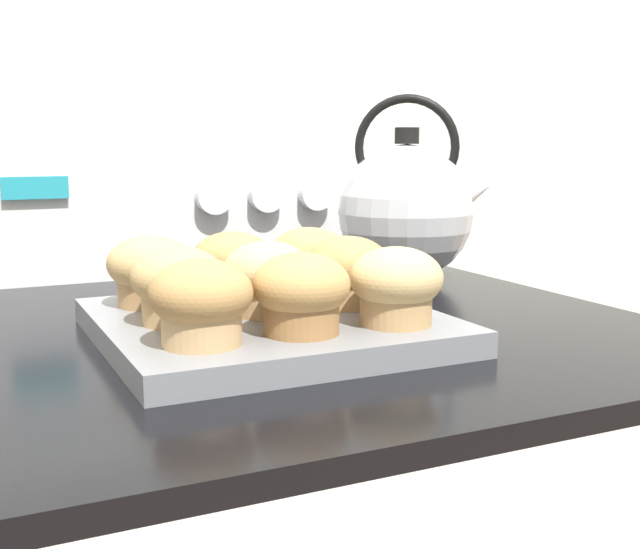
# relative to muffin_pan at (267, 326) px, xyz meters

# --- Properties ---
(wall_back) EXTENTS (8.00, 0.05, 2.40)m
(wall_back) POSITION_rel_muffin_pan_xyz_m (0.01, 0.43, 0.25)
(wall_back) COLOR silver
(wall_back) RESTS_ON ground_plane
(control_panel) EXTENTS (0.72, 0.07, 0.20)m
(control_panel) POSITION_rel_muffin_pan_xyz_m (0.01, 0.38, 0.09)
(control_panel) COLOR white
(control_panel) RESTS_ON stove_range
(muffin_pan) EXTENTS (0.28, 0.28, 0.02)m
(muffin_pan) POSITION_rel_muffin_pan_xyz_m (0.00, 0.00, 0.00)
(muffin_pan) COLOR slate
(muffin_pan) RESTS_ON stove_range
(muffin_r0_c0) EXTENTS (0.08, 0.08, 0.06)m
(muffin_r0_c0) POSITION_rel_muffin_pan_xyz_m (-0.08, -0.08, 0.04)
(muffin_r0_c0) COLOR tan
(muffin_r0_c0) RESTS_ON muffin_pan
(muffin_r0_c1) EXTENTS (0.08, 0.08, 0.06)m
(muffin_r0_c1) POSITION_rel_muffin_pan_xyz_m (-0.00, -0.08, 0.04)
(muffin_r0_c1) COLOR olive
(muffin_r0_c1) RESTS_ON muffin_pan
(muffin_r0_c2) EXTENTS (0.08, 0.08, 0.06)m
(muffin_r0_c2) POSITION_rel_muffin_pan_xyz_m (0.08, -0.08, 0.04)
(muffin_r0_c2) COLOR tan
(muffin_r0_c2) RESTS_ON muffin_pan
(muffin_r1_c0) EXTENTS (0.08, 0.08, 0.06)m
(muffin_r1_c0) POSITION_rel_muffin_pan_xyz_m (-0.08, -0.00, 0.04)
(muffin_r1_c0) COLOR tan
(muffin_r1_c0) RESTS_ON muffin_pan
(muffin_r1_c1) EXTENTS (0.08, 0.08, 0.06)m
(muffin_r1_c1) POSITION_rel_muffin_pan_xyz_m (0.00, -0.00, 0.04)
(muffin_r1_c1) COLOR tan
(muffin_r1_c1) RESTS_ON muffin_pan
(muffin_r1_c2) EXTENTS (0.08, 0.08, 0.06)m
(muffin_r1_c2) POSITION_rel_muffin_pan_xyz_m (0.08, -0.00, 0.04)
(muffin_r1_c2) COLOR tan
(muffin_r1_c2) RESTS_ON muffin_pan
(muffin_r2_c0) EXTENTS (0.08, 0.08, 0.06)m
(muffin_r2_c0) POSITION_rel_muffin_pan_xyz_m (-0.08, 0.08, 0.04)
(muffin_r2_c0) COLOR #A37A4C
(muffin_r2_c0) RESTS_ON muffin_pan
(muffin_r2_c1) EXTENTS (0.08, 0.08, 0.06)m
(muffin_r2_c1) POSITION_rel_muffin_pan_xyz_m (-0.00, 0.08, 0.04)
(muffin_r2_c1) COLOR tan
(muffin_r2_c1) RESTS_ON muffin_pan
(muffin_r2_c2) EXTENTS (0.08, 0.08, 0.06)m
(muffin_r2_c2) POSITION_rel_muffin_pan_xyz_m (0.08, 0.08, 0.04)
(muffin_r2_c2) COLOR #A37A4C
(muffin_r2_c2) RESTS_ON muffin_pan
(tea_kettle) EXTENTS (0.19, 0.17, 0.23)m
(tea_kettle) POSITION_rel_muffin_pan_xyz_m (0.27, 0.21, 0.08)
(tea_kettle) COLOR silver
(tea_kettle) RESTS_ON stove_range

